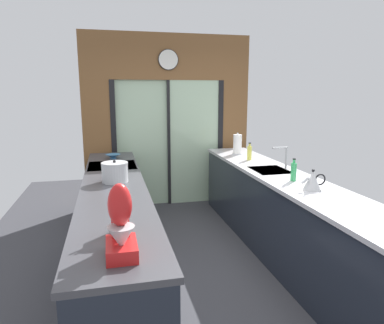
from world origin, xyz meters
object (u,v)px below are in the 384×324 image
(mixing_bowl, at_px, (113,156))
(soap_bottle_far, at_px, (249,153))
(oven_range, at_px, (114,201))
(stand_mixer, at_px, (121,228))
(paper_towel_roll, at_px, (237,144))
(soap_bottle_near, at_px, (294,171))
(stock_pot, at_px, (115,172))
(kettle, at_px, (313,181))
(knife_block, at_px, (119,220))

(mixing_bowl, xyz_separation_m, soap_bottle_far, (1.78, -0.51, 0.07))
(oven_range, distance_m, mixing_bowl, 0.67)
(oven_range, xyz_separation_m, soap_bottle_far, (1.80, -0.07, 0.56))
(stand_mixer, height_order, paper_towel_roll, stand_mixer)
(soap_bottle_far, bearing_deg, paper_towel_roll, 90.00)
(mixing_bowl, relative_size, soap_bottle_far, 0.86)
(mixing_bowl, xyz_separation_m, soap_bottle_near, (1.78, -1.68, 0.07))
(stock_pot, xyz_separation_m, kettle, (1.78, -0.73, -0.01))
(oven_range, distance_m, stand_mixer, 2.61)
(stand_mixer, relative_size, stock_pot, 1.57)
(stock_pot, bearing_deg, oven_range, 91.24)
(oven_range, bearing_deg, soap_bottle_far, -2.08)
(stand_mixer, relative_size, paper_towel_roll, 1.32)
(mixing_bowl, height_order, soap_bottle_near, soap_bottle_near)
(knife_block, bearing_deg, stand_mixer, -89.98)
(knife_block, distance_m, kettle, 1.90)
(knife_block, bearing_deg, paper_towel_roll, 55.88)
(oven_range, xyz_separation_m, kettle, (1.80, -1.58, 0.55))
(paper_towel_roll, bearing_deg, oven_range, -167.69)
(kettle, bearing_deg, stand_mixer, -151.79)
(kettle, relative_size, soap_bottle_far, 1.06)
(mixing_bowl, distance_m, stand_mixer, 2.99)
(stand_mixer, height_order, stock_pot, stand_mixer)
(stock_pot, relative_size, soap_bottle_near, 1.13)
(stock_pot, distance_m, paper_towel_roll, 2.17)
(knife_block, bearing_deg, oven_range, 90.47)
(mixing_bowl, bearing_deg, soap_bottle_far, -16.08)
(mixing_bowl, relative_size, knife_block, 0.76)
(stand_mixer, distance_m, stock_pot, 1.69)
(knife_block, bearing_deg, mixing_bowl, 90.00)
(paper_towel_roll, bearing_deg, knife_block, -124.12)
(mixing_bowl, distance_m, paper_towel_roll, 1.78)
(oven_range, height_order, mixing_bowl, mixing_bowl)
(stock_pot, distance_m, soap_bottle_far, 1.95)
(oven_range, height_order, stand_mixer, stand_mixer)
(kettle, bearing_deg, mixing_bowl, 131.28)
(stock_pot, xyz_separation_m, soap_bottle_far, (1.78, 0.79, -0.00))
(oven_range, height_order, soap_bottle_near, soap_bottle_near)
(knife_block, bearing_deg, soap_bottle_far, 50.63)
(stock_pot, relative_size, kettle, 1.07)
(knife_block, bearing_deg, soap_bottle_near, 29.37)
(oven_range, bearing_deg, stand_mixer, -89.58)
(oven_range, distance_m, stock_pot, 1.02)
(stock_pot, height_order, soap_bottle_far, soap_bottle_far)
(kettle, bearing_deg, oven_range, 138.69)
(mixing_bowl, relative_size, kettle, 0.81)
(kettle, height_order, soap_bottle_near, soap_bottle_near)
(stock_pot, height_order, soap_bottle_near, soap_bottle_near)
(mixing_bowl, xyz_separation_m, stand_mixer, (0.00, -2.99, 0.13))
(kettle, bearing_deg, stock_pot, 157.70)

